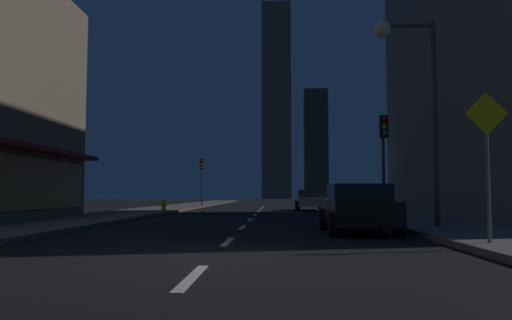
# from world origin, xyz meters

# --- Properties ---
(ground_plane) EXTENTS (78.00, 136.00, 0.10)m
(ground_plane) POSITION_xyz_m (0.00, 32.00, -0.05)
(ground_plane) COLOR black
(sidewalk_right) EXTENTS (4.00, 76.00, 0.15)m
(sidewalk_right) POSITION_xyz_m (7.00, 32.00, 0.07)
(sidewalk_right) COLOR #605E59
(sidewalk_right) RESTS_ON ground
(sidewalk_left) EXTENTS (4.00, 76.00, 0.15)m
(sidewalk_left) POSITION_xyz_m (-7.00, 32.00, 0.07)
(sidewalk_left) COLOR #605E59
(sidewalk_left) RESTS_ON ground
(lane_marking_center) EXTENTS (0.16, 38.60, 0.01)m
(lane_marking_center) POSITION_xyz_m (0.00, 16.20, 0.01)
(lane_marking_center) COLOR silver
(lane_marking_center) RESTS_ON ground
(skyscraper_distant_tall) EXTENTS (7.13, 7.68, 48.30)m
(skyscraper_distant_tall) POSITION_xyz_m (1.36, 113.09, 24.15)
(skyscraper_distant_tall) COLOR brown
(skyscraper_distant_tall) RESTS_ON ground
(skyscraper_distant_mid) EXTENTS (7.55, 6.33, 35.27)m
(skyscraper_distant_mid) POSITION_xyz_m (14.31, 152.91, 17.63)
(skyscraper_distant_mid) COLOR #323026
(skyscraper_distant_mid) RESTS_ON ground
(car_parked_near) EXTENTS (1.98, 4.24, 1.45)m
(car_parked_near) POSITION_xyz_m (3.60, 6.00, 0.74)
(car_parked_near) COLOR black
(car_parked_near) RESTS_ON ground
(car_parked_far) EXTENTS (1.98, 4.24, 1.45)m
(car_parked_far) POSITION_xyz_m (3.60, 27.00, 0.74)
(car_parked_far) COLOR silver
(car_parked_far) RESTS_ON ground
(fire_hydrant_far_left) EXTENTS (0.42, 0.30, 0.65)m
(fire_hydrant_far_left) POSITION_xyz_m (-5.90, 22.14, 0.45)
(fire_hydrant_far_left) COLOR gold
(fire_hydrant_far_left) RESTS_ON sidewalk_left
(traffic_light_near_right) EXTENTS (0.32, 0.48, 4.20)m
(traffic_light_near_right) POSITION_xyz_m (5.50, 11.07, 3.19)
(traffic_light_near_right) COLOR #2D2D2D
(traffic_light_near_right) RESTS_ON sidewalk_right
(traffic_light_far_left) EXTENTS (0.32, 0.48, 4.20)m
(traffic_light_far_left) POSITION_xyz_m (-5.50, 35.55, 3.19)
(traffic_light_far_left) COLOR #2D2D2D
(traffic_light_far_left) RESTS_ON sidewalk_left
(street_lamp_right) EXTENTS (1.96, 0.56, 6.58)m
(street_lamp_right) POSITION_xyz_m (5.38, 6.85, 5.07)
(street_lamp_right) COLOR #38383D
(street_lamp_right) RESTS_ON sidewalk_right
(pedestrian_crossing_sign) EXTENTS (0.91, 0.08, 3.15)m
(pedestrian_crossing_sign) POSITION_xyz_m (5.60, 1.63, 2.02)
(pedestrian_crossing_sign) COLOR slate
(pedestrian_crossing_sign) RESTS_ON sidewalk_right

